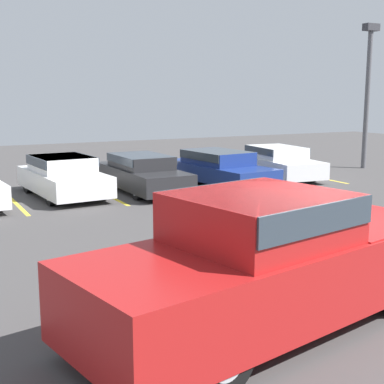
% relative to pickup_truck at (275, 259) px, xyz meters
% --- Properties ---
extents(ground_plane, '(60.00, 60.00, 0.00)m').
position_rel_pickup_truck_xyz_m(ground_plane, '(1.43, 0.43, -0.95)').
color(ground_plane, '#423F3F').
extents(stall_stripe_b, '(0.12, 4.38, 0.01)m').
position_rel_pickup_truck_xyz_m(stall_stripe_b, '(-1.70, 10.84, -0.94)').
color(stall_stripe_b, yellow).
rests_on(stall_stripe_b, ground_plane).
extents(stall_stripe_c, '(0.12, 4.38, 0.01)m').
position_rel_pickup_truck_xyz_m(stall_stripe_c, '(1.17, 10.84, -0.94)').
color(stall_stripe_c, yellow).
rests_on(stall_stripe_c, ground_plane).
extents(stall_stripe_d, '(0.12, 4.38, 0.01)m').
position_rel_pickup_truck_xyz_m(stall_stripe_d, '(4.03, 10.84, -0.94)').
color(stall_stripe_d, yellow).
rests_on(stall_stripe_d, ground_plane).
extents(stall_stripe_e, '(0.12, 4.38, 0.01)m').
position_rel_pickup_truck_xyz_m(stall_stripe_e, '(6.90, 10.84, -0.94)').
color(stall_stripe_e, yellow).
rests_on(stall_stripe_e, ground_plane).
extents(stall_stripe_f, '(0.12, 4.38, 0.01)m').
position_rel_pickup_truck_xyz_m(stall_stripe_f, '(9.76, 10.84, -0.94)').
color(stall_stripe_f, yellow).
rests_on(stall_stripe_f, ground_plane).
extents(pickup_truck, '(6.26, 3.20, 1.91)m').
position_rel_pickup_truck_xyz_m(pickup_truck, '(0.00, 0.00, 0.00)').
color(pickup_truck, '#A51919').
rests_on(pickup_truck, ground_plane).
extents(parked_sedan_b, '(2.13, 4.35, 1.29)m').
position_rel_pickup_truck_xyz_m(parked_sedan_b, '(-0.12, 11.09, -0.26)').
color(parked_sedan_b, silver).
rests_on(parked_sedan_b, ground_plane).
extents(parked_sedan_c, '(1.74, 4.68, 1.23)m').
position_rel_pickup_truck_xyz_m(parked_sedan_c, '(2.48, 10.80, -0.29)').
color(parked_sedan_c, '#232326').
rests_on(parked_sedan_c, ground_plane).
extents(parked_sedan_d, '(2.30, 4.93, 1.22)m').
position_rel_pickup_truck_xyz_m(parked_sedan_d, '(5.47, 10.78, -0.29)').
color(parked_sedan_d, navy).
rests_on(parked_sedan_d, ground_plane).
extents(parked_sedan_e, '(2.23, 4.48, 1.23)m').
position_rel_pickup_truck_xyz_m(parked_sedan_e, '(8.29, 11.05, -0.29)').
color(parked_sedan_e, silver).
rests_on(parked_sedan_e, ground_plane).
extents(light_post, '(0.70, 0.36, 6.22)m').
position_rel_pickup_truck_xyz_m(light_post, '(13.49, 11.62, 2.70)').
color(light_post, '#515156').
rests_on(light_post, ground_plane).
extents(wheel_stop_curb, '(1.83, 0.20, 0.14)m').
position_rel_pickup_truck_xyz_m(wheel_stop_curb, '(1.01, 13.73, -0.88)').
color(wheel_stop_curb, '#B7B2A8').
rests_on(wheel_stop_curb, ground_plane).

